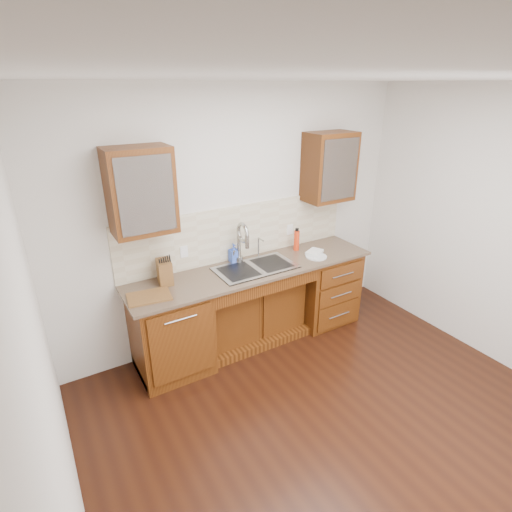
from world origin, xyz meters
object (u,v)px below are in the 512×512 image
soap_bottle (234,253)px  knife_block (165,272)px  plate (316,257)px  cutting_board (149,297)px  water_bottle (297,241)px

soap_bottle → knife_block: (-0.80, -0.10, 0.01)m
plate → knife_block: size_ratio=1.02×
soap_bottle → cutting_board: bearing=-164.5°
water_bottle → knife_block: (-1.57, -0.02, -0.00)m
plate → knife_block: knife_block is taller
soap_bottle → knife_block: knife_block is taller
water_bottle → plate: bearing=-76.1°
water_bottle → knife_block: water_bottle is taller
soap_bottle → plate: (0.84, -0.36, -0.09)m
soap_bottle → plate: soap_bottle is taller
cutting_board → plate: bearing=-1.5°
cutting_board → water_bottle: bearing=7.3°
water_bottle → plate: size_ratio=1.00×
knife_block → cutting_board: (-0.23, -0.21, -0.11)m
plate → cutting_board: (-1.86, 0.05, 0.00)m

